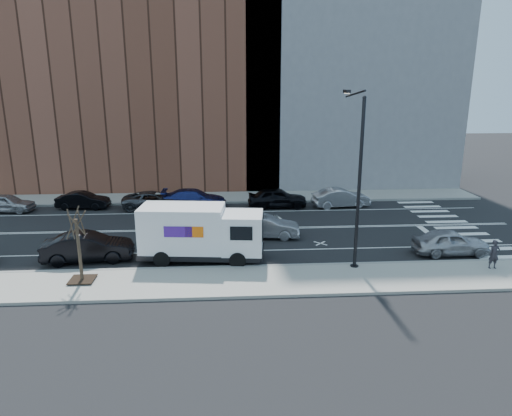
{
  "coord_description": "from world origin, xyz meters",
  "views": [
    {
      "loc": [
        0.27,
        -29.79,
        9.59
      ],
      "look_at": [
        2.2,
        0.22,
        1.4
      ],
      "focal_mm": 32.0,
      "sensor_mm": 36.0,
      "label": 1
    }
  ],
  "objects": [
    {
      "name": "curb_near",
      "position": [
        0.0,
        -7.0,
        0.08
      ],
      "size": [
        44.0,
        0.25,
        0.17
      ],
      "primitive_type": "cube",
      "color": "gray",
      "rests_on": "ground"
    },
    {
      "name": "road_markings",
      "position": [
        0.0,
        0.0,
        0.0
      ],
      "size": [
        40.0,
        8.6,
        0.01
      ],
      "primitive_type": null,
      "color": "white",
      "rests_on": "ground"
    },
    {
      "name": "crosswalk",
      "position": [
        16.0,
        0.0,
        0.0
      ],
      "size": [
        3.0,
        14.0,
        0.01
      ],
      "primitive_type": null,
      "color": "white",
      "rests_on": "ground"
    },
    {
      "name": "ground",
      "position": [
        0.0,
        0.0,
        0.0
      ],
      "size": [
        120.0,
        120.0,
        0.0
      ],
      "primitive_type": "plane",
      "color": "black",
      "rests_on": "ground"
    },
    {
      "name": "bldg_concrete",
      "position": [
        12.0,
        15.6,
        13.0
      ],
      "size": [
        20.0,
        10.0,
        26.0
      ],
      "primitive_type": "cube",
      "color": "slate",
      "rests_on": "ground"
    },
    {
      "name": "far_parked_d",
      "position": [
        -2.4,
        5.9,
        0.74
      ],
      "size": [
        5.11,
        2.1,
        1.48
      ],
      "primitive_type": "imported",
      "rotation": [
        0.0,
        0.0,
        1.56
      ],
      "color": "navy",
      "rests_on": "ground"
    },
    {
      "name": "far_parked_a",
      "position": [
        -16.8,
        5.49,
        0.7
      ],
      "size": [
        4.26,
        2.06,
        1.4
      ],
      "primitive_type": "imported",
      "rotation": [
        0.0,
        0.0,
        1.47
      ],
      "color": "#A5A6AA",
      "rests_on": "ground"
    },
    {
      "name": "street_tree",
      "position": [
        -7.0,
        -8.4,
        1.45
      ],
      "size": [
        1.2,
        1.2,
        3.75
      ],
      "color": "black",
      "rests_on": "ground"
    },
    {
      "name": "streetlight",
      "position": [
        7.0,
        -6.91,
        5.08
      ],
      "size": [
        0.44,
        4.02,
        9.34
      ],
      "color": "black",
      "rests_on": "ground"
    },
    {
      "name": "near_parked_front",
      "position": [
        13.14,
        -5.59,
        0.73
      ],
      "size": [
        4.31,
        1.74,
        1.47
      ],
      "primitive_type": "imported",
      "rotation": [
        0.0,
        0.0,
        1.57
      ],
      "color": "#B2B2B7",
      "rests_on": "ground"
    },
    {
      "name": "far_parked_e",
      "position": [
        4.25,
        5.46,
        0.8
      ],
      "size": [
        4.71,
        1.92,
        1.6
      ],
      "primitive_type": "imported",
      "rotation": [
        0.0,
        0.0,
        1.58
      ],
      "color": "black",
      "rests_on": "ground"
    },
    {
      "name": "far_parked_f",
      "position": [
        9.37,
        5.3,
        0.75
      ],
      "size": [
        4.71,
        2.12,
        1.5
      ],
      "primitive_type": "imported",
      "rotation": [
        0.0,
        0.0,
        1.69
      ],
      "color": "#A7A7AC",
      "rests_on": "ground"
    },
    {
      "name": "pedestrian",
      "position": [
        14.24,
        -8.14,
        0.93
      ],
      "size": [
        0.57,
        0.38,
        1.56
      ],
      "primitive_type": "imported",
      "rotation": [
        0.0,
        0.0,
        0.01
      ],
      "color": "#27242A",
      "rests_on": "sidewalk_near"
    },
    {
      "name": "near_parked_rear_a",
      "position": [
        -7.55,
        -5.31,
        0.8
      ],
      "size": [
        5.04,
        2.22,
        1.61
      ],
      "primitive_type": "imported",
      "rotation": [
        0.0,
        0.0,
        1.68
      ],
      "color": "black",
      "rests_on": "ground"
    },
    {
      "name": "sidewalk_far",
      "position": [
        0.0,
        8.8,
        0.07
      ],
      "size": [
        44.0,
        3.6,
        0.15
      ],
      "primitive_type": "cube",
      "color": "gray",
      "rests_on": "ground"
    },
    {
      "name": "far_parked_c",
      "position": [
        -5.6,
        5.78,
        0.68
      ],
      "size": [
        5.0,
        2.52,
        1.36
      ],
      "primitive_type": "imported",
      "rotation": [
        0.0,
        0.0,
        1.63
      ],
      "color": "#424349",
      "rests_on": "ground"
    },
    {
      "name": "curb_far",
      "position": [
        0.0,
        7.0,
        0.08
      ],
      "size": [
        44.0,
        0.25,
        0.17
      ],
      "primitive_type": "cube",
      "color": "gray",
      "rests_on": "ground"
    },
    {
      "name": "bldg_brick",
      "position": [
        -8.0,
        15.6,
        11.0
      ],
      "size": [
        26.0,
        10.0,
        22.0
      ],
      "primitive_type": "cube",
      "color": "brown",
      "rests_on": "ground"
    },
    {
      "name": "sidewalk_near",
      "position": [
        0.0,
        -8.8,
        0.07
      ],
      "size": [
        44.0,
        3.6,
        0.15
      ],
      "primitive_type": "cube",
      "color": "gray",
      "rests_on": "ground"
    },
    {
      "name": "driving_sedan",
      "position": [
        2.63,
        -1.88,
        0.73
      ],
      "size": [
        4.58,
        2.04,
        1.46
      ],
      "primitive_type": "imported",
      "rotation": [
        0.0,
        0.0,
        1.46
      ],
      "color": "#9F9FA4",
      "rests_on": "ground"
    },
    {
      "name": "fedex_van",
      "position": [
        -1.27,
        -5.6,
        1.64
      ],
      "size": [
        7.06,
        3.03,
        3.13
      ],
      "rotation": [
        0.0,
        0.0,
        -0.1
      ],
      "color": "black",
      "rests_on": "ground"
    },
    {
      "name": "far_parked_b",
      "position": [
        -11.2,
        6.08,
        0.67
      ],
      "size": [
        4.15,
        1.66,
        1.34
      ],
      "primitive_type": "imported",
      "rotation": [
        0.0,
        0.0,
        1.51
      ],
      "color": "black",
      "rests_on": "ground"
    }
  ]
}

